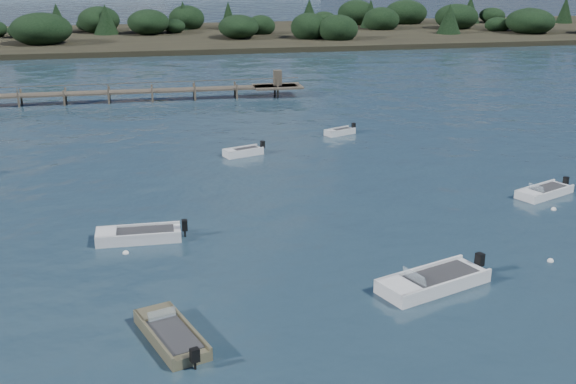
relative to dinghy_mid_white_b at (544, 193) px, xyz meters
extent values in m
plane|color=#162733|center=(-14.68, 46.80, -0.14)|extent=(400.00, 400.00, 0.00)
cube|color=silver|center=(0.01, 0.01, -0.05)|extent=(4.26, 3.04, 0.62)
cube|color=silver|center=(-1.37, -0.63, 0.31)|extent=(1.44, 1.63, 0.12)
cube|color=#29292C|center=(0.30, 0.14, 0.24)|extent=(2.97, 2.23, 0.11)
cube|color=silver|center=(0.31, -0.63, 0.31)|extent=(3.67, 1.77, 0.12)
cube|color=silver|center=(-0.28, 0.64, 0.31)|extent=(3.67, 1.77, 0.12)
cube|color=black|center=(2.00, 0.92, 0.42)|extent=(0.35, 0.38, 0.49)
cylinder|color=black|center=(2.00, 0.92, -0.01)|extent=(0.12, 0.12, 0.49)
cube|color=silver|center=(-0.79, -0.36, 0.53)|extent=(0.58, 1.04, 0.37)
cube|color=#B6BDBE|center=(-8.54, 17.57, -0.05)|extent=(2.77, 1.97, 0.60)
cube|color=#B6BDBE|center=(-9.44, 17.17, 0.30)|extent=(0.94, 1.10, 0.12)
cube|color=#29292C|center=(-8.35, 17.65, 0.23)|extent=(1.93, 1.46, 0.10)
cube|color=#B6BDBE|center=(-8.36, 17.14, 0.30)|extent=(2.40, 1.12, 0.12)
cube|color=#B6BDBE|center=(-8.73, 17.99, 0.30)|extent=(2.40, 1.12, 0.12)
cube|color=black|center=(-7.19, 18.16, 0.40)|extent=(0.34, 0.36, 0.47)
cylinder|color=black|center=(-7.19, 18.16, -0.01)|extent=(0.11, 0.11, 0.47)
cube|color=silver|center=(-17.29, 12.78, -0.04)|extent=(3.13, 2.08, 0.68)
cube|color=silver|center=(-18.33, 12.40, 0.35)|extent=(1.01, 1.22, 0.14)
cube|color=#29292C|center=(-17.07, 12.86, 0.28)|extent=(2.18, 1.55, 0.12)
cube|color=silver|center=(-17.11, 12.29, 0.35)|extent=(2.77, 1.10, 0.14)
cube|color=silver|center=(-17.47, 13.27, 0.35)|extent=(2.77, 1.10, 0.14)
cube|color=black|center=(-15.72, 13.35, 0.47)|extent=(0.37, 0.40, 0.53)
cylinder|color=black|center=(-15.72, 13.35, 0.01)|extent=(0.12, 0.12, 0.53)
cube|color=brown|center=(-23.66, -13.37, -0.05)|extent=(2.94, 4.65, 0.66)
cube|color=brown|center=(-24.20, -11.80, 0.34)|extent=(1.71, 1.46, 0.13)
cube|color=#29292C|center=(-23.55, -13.70, 0.27)|extent=(2.19, 3.23, 0.11)
cube|color=brown|center=(-24.37, -13.61, 0.34)|extent=(1.53, 4.17, 0.13)
cube|color=brown|center=(-22.95, -13.13, 0.34)|extent=(1.53, 4.17, 0.13)
cube|color=black|center=(-22.88, -15.63, 0.46)|extent=(0.39, 0.36, 0.52)
cylinder|color=black|center=(-22.88, -15.63, 0.00)|extent=(0.12, 0.12, 0.52)
cube|color=silver|center=(-23.97, -12.46, 0.57)|extent=(1.15, 0.52, 0.40)
cube|color=silver|center=(-24.93, -2.57, -0.04)|extent=(4.42, 1.70, 0.74)
cube|color=silver|center=(-26.61, -2.57, 0.40)|extent=(1.06, 1.52, 0.15)
cube|color=#29292C|center=(-24.58, -2.58, 0.31)|extent=(3.00, 1.36, 0.13)
cube|color=silver|center=(-24.93, -3.35, 0.40)|extent=(4.41, 0.14, 0.15)
cube|color=silver|center=(-24.93, -1.80, 0.40)|extent=(4.41, 0.14, 0.15)
cube|color=black|center=(-22.49, -2.58, 0.52)|extent=(0.30, 0.36, 0.58)
cylinder|color=black|center=(-22.49, -2.58, 0.02)|extent=(0.11, 0.11, 0.58)
cube|color=silver|center=(-11.72, -10.88, -0.03)|extent=(5.68, 3.74, 0.78)
cube|color=silver|center=(-13.61, -11.59, 0.42)|extent=(1.83, 2.13, 0.16)
cube|color=#29292C|center=(-11.32, -10.73, 0.34)|extent=(3.95, 2.77, 0.13)
cube|color=silver|center=(-11.39, -11.75, 0.42)|extent=(5.02, 2.00, 0.16)
cube|color=silver|center=(-12.05, -10.01, 0.42)|extent=(5.02, 2.00, 0.16)
cube|color=black|center=(-9.01, -9.85, 0.56)|extent=(0.42, 0.46, 0.61)
cylinder|color=black|center=(-9.01, -9.85, 0.03)|extent=(0.14, 0.14, 0.61)
cube|color=silver|center=(-12.82, -11.29, 0.69)|extent=(0.67, 1.41, 0.46)
sphere|color=silver|center=(-4.93, -9.30, -0.14)|extent=(0.32, 0.32, 0.32)
sphere|color=silver|center=(-25.59, -4.27, -0.14)|extent=(0.32, 0.32, 0.32)
sphere|color=silver|center=(-0.80, -2.53, -0.14)|extent=(0.32, 0.32, 0.32)
cube|color=#4E4539|center=(-10.68, 34.80, 0.86)|extent=(5.00, 3.20, 0.18)
cube|color=#4E4539|center=(-10.68, 34.80, 1.76)|extent=(0.80, 0.80, 1.60)
cylinder|color=#4E4539|center=(-36.41, 33.94, 0.26)|extent=(0.20, 0.20, 2.20)
cylinder|color=#4E4539|center=(-36.41, 35.65, 0.26)|extent=(0.20, 0.20, 2.20)
cylinder|color=#4E4539|center=(-32.15, 33.94, 0.26)|extent=(0.20, 0.20, 2.20)
cylinder|color=#4E4539|center=(-32.15, 35.65, 0.26)|extent=(0.20, 0.20, 2.20)
cylinder|color=#4E4539|center=(-27.88, 33.94, 0.26)|extent=(0.20, 0.20, 2.20)
cylinder|color=#4E4539|center=(-27.88, 35.65, 0.26)|extent=(0.20, 0.20, 2.20)
cylinder|color=#4E4539|center=(-23.61, 33.94, 0.26)|extent=(0.20, 0.20, 2.20)
cylinder|color=#4E4539|center=(-23.61, 35.65, 0.26)|extent=(0.20, 0.20, 2.20)
cylinder|color=#4E4539|center=(-19.35, 33.94, 0.26)|extent=(0.20, 0.20, 2.20)
cylinder|color=#4E4539|center=(-19.35, 35.65, 0.26)|extent=(0.20, 0.20, 2.20)
cylinder|color=#4E4539|center=(-15.08, 33.94, 0.26)|extent=(0.20, 0.20, 2.20)
cylinder|color=#4E4539|center=(-15.08, 35.65, 0.26)|extent=(0.20, 0.20, 2.20)
cylinder|color=#4E4539|center=(-10.81, 33.94, 0.26)|extent=(0.20, 0.20, 2.20)
cylinder|color=#4E4539|center=(-10.81, 35.65, 0.26)|extent=(0.20, 0.20, 2.20)
cube|color=black|center=(10.32, 86.80, -0.14)|extent=(190.00, 40.00, 1.60)
ellipsoid|color=black|center=(10.32, 86.80, 2.66)|extent=(180.50, 36.00, 4.40)
camera|label=1|loc=(-23.94, -38.88, 14.54)|focal=45.00mm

